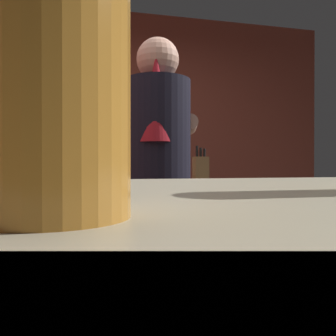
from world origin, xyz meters
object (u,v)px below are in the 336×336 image
mixing_bowl (42,185)px  knife_block (201,170)px  pint_glass_near (53,65)px  bottle_vinegar (58,153)px  bottle_soy (111,153)px  chefs_knife (188,186)px  bartender (158,179)px

mixing_bowl → knife_block: bearing=11.4°
pint_glass_near → bottle_vinegar: bottle_vinegar is taller
knife_block → pint_glass_near: (-0.77, -2.08, 0.08)m
pint_glass_near → bottle_soy: (0.20, 3.18, 0.07)m
knife_block → chefs_knife: size_ratio=1.15×
pint_glass_near → bartender: bearing=77.1°
knife_block → bottle_vinegar: size_ratio=1.09×
knife_block → bottle_soy: size_ratio=1.09×
knife_block → bartender: bearing=-126.9°
pint_glass_near → mixing_bowl: bearing=97.9°
bartender → pint_glass_near: (-0.35, -1.52, 0.12)m
mixing_bowl → pint_glass_near: 1.90m
pint_glass_near → bottle_vinegar: size_ratio=0.59×
knife_block → chefs_knife: 0.23m
mixing_bowl → bottle_soy: (0.47, 1.31, 0.23)m
knife_block → chefs_knife: (-0.14, -0.15, -0.10)m
bartender → knife_block: bearing=-21.5°
bartender → mixing_bowl: 0.70m
bartender → knife_block: bartender is taller
chefs_knife → bottle_soy: size_ratio=0.94×
bartender → bottle_soy: (-0.14, 1.66, 0.19)m
bartender → chefs_knife: 0.50m
bartender → knife_block: size_ratio=6.26×
bartender → chefs_knife: size_ratio=7.22×
mixing_bowl → bartender: bearing=-29.8°
bartender → mixing_bowl: size_ratio=10.16×
knife_block → pint_glass_near: 2.22m
knife_block → mixing_bowl: bearing=-168.6°
bottle_vinegar → knife_block: bearing=-45.3°
mixing_bowl → chefs_knife: 0.89m
bottle_soy → mixing_bowl: bearing=-109.5°
chefs_knife → bottle_vinegar: 1.56m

